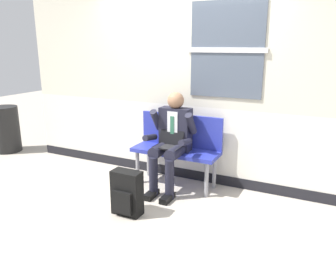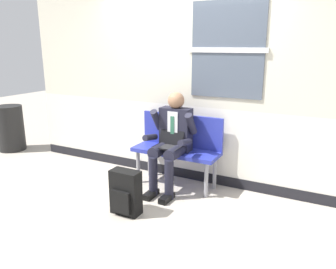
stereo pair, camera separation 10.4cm
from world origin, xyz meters
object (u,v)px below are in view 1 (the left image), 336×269
(backpack, at_px, (127,193))
(trash_bin, at_px, (6,129))
(bench_with_person, at_px, (178,144))
(person_seated, at_px, (171,139))

(backpack, relative_size, trash_bin, 0.63)
(trash_bin, bearing_deg, bench_with_person, 0.41)
(person_seated, xyz_separation_m, backpack, (-0.15, -0.81, -0.43))
(person_seated, height_order, trash_bin, person_seated)
(bench_with_person, distance_m, trash_bin, 3.29)
(backpack, bearing_deg, trash_bin, 162.48)
(person_seated, height_order, backpack, person_seated)
(person_seated, relative_size, backpack, 2.49)
(bench_with_person, bearing_deg, person_seated, -90.00)
(trash_bin, bearing_deg, backpack, -17.52)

